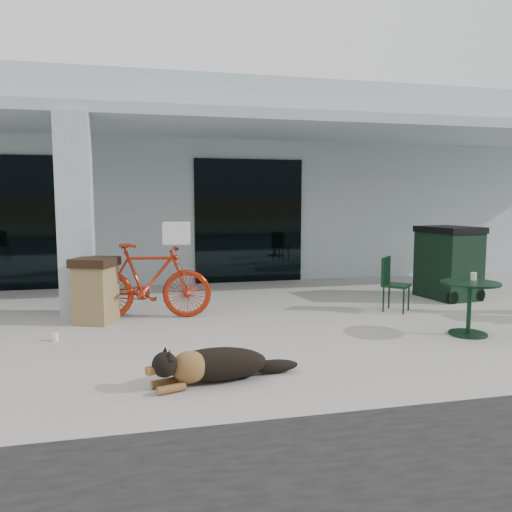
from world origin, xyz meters
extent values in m
plane|color=#A5A39C|center=(0.00, 0.00, 0.00)|extent=(80.00, 80.00, 0.00)
cube|color=#B3C1CB|center=(0.00, 8.50, 2.25)|extent=(22.00, 7.00, 4.50)
cube|color=black|center=(-3.20, 4.98, 1.35)|extent=(2.80, 0.06, 2.70)
cube|color=black|center=(1.80, 4.98, 1.35)|extent=(2.40, 0.06, 2.70)
cube|color=#B3C1CB|center=(-1.50, 2.30, 1.56)|extent=(0.50, 0.50, 3.12)
cube|color=#B3C1CB|center=(0.00, 3.60, 3.21)|extent=(22.00, 2.80, 0.18)
imported|color=#A9250D|center=(-0.44, 1.90, 0.58)|extent=(1.97, 0.76, 1.16)
cube|color=white|center=(0.00, 1.85, 1.31)|extent=(0.45, 0.58, 0.32)
cylinder|color=white|center=(-1.64, 0.90, 0.05)|extent=(0.11, 0.11, 0.10)
cylinder|color=white|center=(3.88, 0.09, 0.77)|extent=(0.09, 0.09, 0.11)
camera|label=1|loc=(-0.51, -5.80, 1.80)|focal=35.00mm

